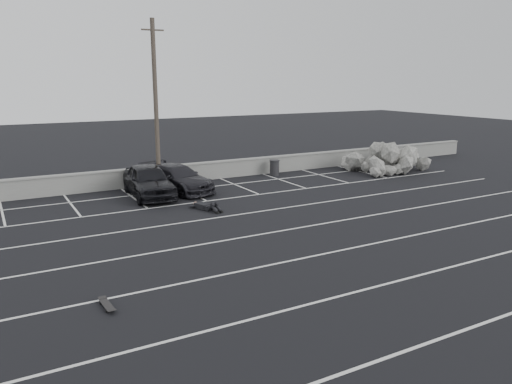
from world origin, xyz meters
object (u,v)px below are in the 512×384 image
car_left (149,181)px  riprap_pile (387,163)px  trash_bin (274,168)px  person (202,204)px  skateboard (107,305)px  car_right (177,178)px  utility_pole (156,105)px

car_left → riprap_pile: (15.87, -0.45, -0.29)m
trash_bin → person: trash_bin is taller
trash_bin → skateboard: size_ratio=1.15×
trash_bin → skateboard: bearing=-134.6°
car_left → person: size_ratio=1.88×
riprap_pile → car_left: bearing=178.4°
car_left → car_right: size_ratio=1.00×
car_right → utility_pole: bearing=95.3°
car_right → skateboard: car_right is taller
utility_pole → trash_bin: bearing=-0.6°
trash_bin → skateboard: trash_bin is taller
utility_pole → trash_bin: size_ratio=9.27×
trash_bin → car_right: bearing=-169.2°
utility_pole → skateboard: (-6.02, -13.75, -4.48)m
car_right → utility_pole: utility_pole is taller
car_right → trash_bin: 7.03m
utility_pole → trash_bin: utility_pole is taller
car_right → person: size_ratio=1.88×
car_right → car_left: bearing=178.4°
trash_bin → person: (-7.18, -5.36, -0.25)m
utility_pole → skateboard: utility_pole is taller
person → skateboard: size_ratio=3.07×
car_right → person: car_right is taller
car_left → car_right: (1.70, 0.46, -0.12)m
riprap_pile → skateboard: riprap_pile is taller
utility_pole → skateboard: 15.67m
person → skateboard: person is taller
utility_pole → skateboard: bearing=-113.7°
utility_pole → skateboard: size_ratio=10.66×
utility_pole → riprap_pile: bearing=-8.8°
car_left → trash_bin: (8.60, 1.77, -0.34)m
car_right → riprap_pile: 14.20m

